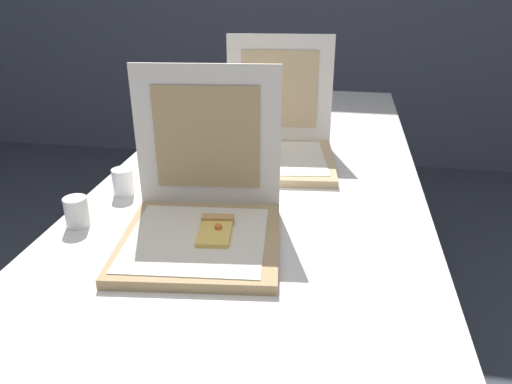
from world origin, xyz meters
name	(u,v)px	position (x,y,z in m)	size (l,w,h in m)	color
table	(259,201)	(0.00, 0.63, 0.71)	(0.86, 2.29, 0.76)	silver
pizza_box_front	(202,217)	(-0.08, 0.33, 0.81)	(0.37, 0.37, 0.35)	tan
pizza_box_middle	(278,144)	(0.02, 0.83, 0.81)	(0.37, 0.39, 0.35)	tan
cup_white_far	(212,132)	(-0.21, 0.96, 0.79)	(0.05, 0.05, 0.07)	white
cup_white_near_left	(77,212)	(-0.37, 0.34, 0.79)	(0.05, 0.05, 0.07)	white
cup_white_near_center	(123,182)	(-0.34, 0.52, 0.79)	(0.05, 0.05, 0.07)	white
cup_white_mid	(169,160)	(-0.27, 0.69, 0.79)	(0.05, 0.05, 0.07)	white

